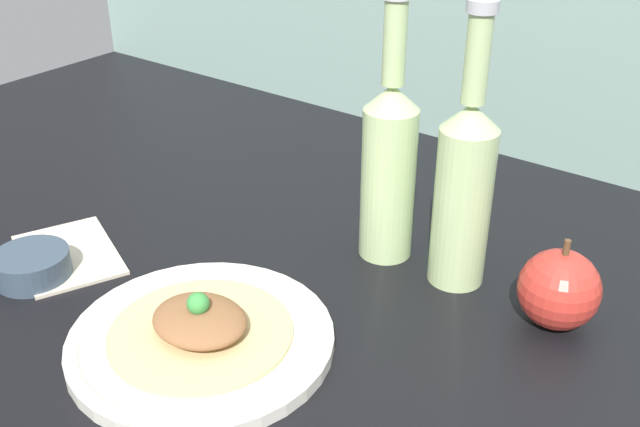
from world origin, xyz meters
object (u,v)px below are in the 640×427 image
plate (201,338)px  dipping_bowl (32,266)px  cider_bottle_right (464,186)px  apple (559,289)px  plated_food (200,324)px  cider_bottle_left (393,164)px

plate → dipping_bowl: bearing=-173.6°
cider_bottle_right → apple: 14.10cm
plated_food → apple: 35.52cm
plate → plated_food: 1.70cm
cider_bottle_right → plated_food: bearing=-119.0°
plated_food → cider_bottle_right: 30.45cm
cider_bottle_right → apple: (11.93, -1.36, -7.39)cm
apple → dipping_bowl: bearing=-151.6°
cider_bottle_left → apple: bearing=-3.8°
cider_bottle_left → plate: bearing=-101.9°
cider_bottle_left → cider_bottle_right: bearing=0.0°
plated_food → apple: apple is taller
plate → cider_bottle_right: (14.12, 25.46, 10.62)cm
cider_bottle_right → dipping_bowl: size_ratio=3.70×
plated_food → apple: size_ratio=1.83×
plate → dipping_bowl: dipping_bowl is taller
apple → dipping_bowl: size_ratio=1.18×
cider_bottle_right → apple: bearing=-6.5°
plated_food → cider_bottle_right: bearing=61.0°
plate → cider_bottle_right: cider_bottle_right is taller
cider_bottle_left → cider_bottle_right: (8.74, 0.00, 0.00)cm
plated_food → plate: bearing=135.0°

